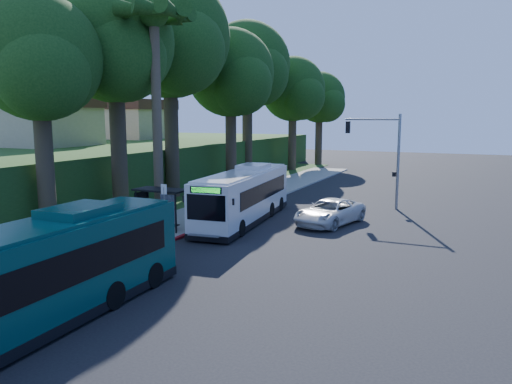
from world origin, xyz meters
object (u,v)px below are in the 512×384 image
at_px(bus_shelter, 159,201).
at_px(teal_bus, 40,273).
at_px(white_bus, 244,195).
at_px(pickup, 330,212).

distance_m(bus_shelter, teal_bus, 14.04).
bearing_deg(teal_bus, bus_shelter, 108.26).
bearing_deg(white_bus, bus_shelter, -136.40).
bearing_deg(white_bus, teal_bus, -92.65).
bearing_deg(pickup, white_bus, -150.78).
xyz_separation_m(bus_shelter, pickup, (8.98, 5.78, -1.01)).
height_order(teal_bus, pickup, teal_bus).
relative_size(bus_shelter, pickup, 0.56).
xyz_separation_m(white_bus, pickup, (5.32, 1.50, -0.96)).
xyz_separation_m(teal_bus, pickup, (4.33, 19.03, -1.01)).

